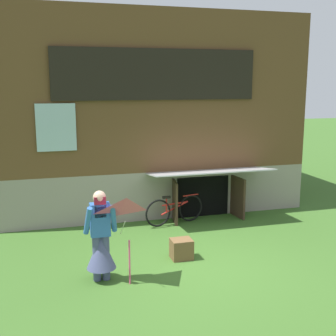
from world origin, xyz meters
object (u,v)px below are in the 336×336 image
at_px(bicycle_red, 175,210).
at_px(person, 101,243).
at_px(wooden_crate, 181,249).
at_px(kite, 127,219).

bearing_deg(bicycle_red, person, -141.82).
height_order(person, wooden_crate, person).
distance_m(kite, wooden_crate, 1.96).
xyz_separation_m(kite, bicycle_red, (1.77, 3.18, -0.89)).
bearing_deg(wooden_crate, person, -162.02).
relative_size(person, kite, 1.09).
bearing_deg(wooden_crate, kite, -140.65).
height_order(kite, bicycle_red, kite).
bearing_deg(kite, bicycle_red, 60.90).
height_order(person, bicycle_red, person).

